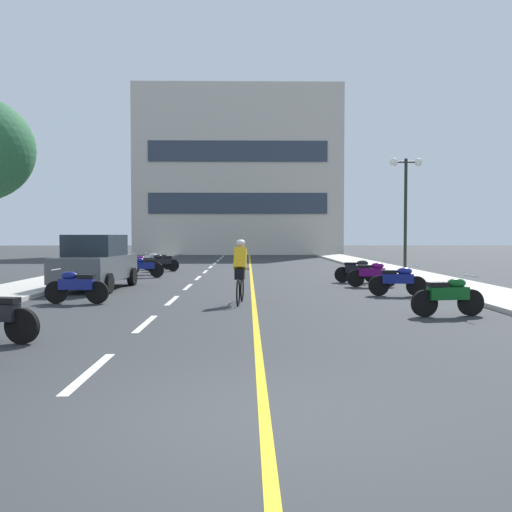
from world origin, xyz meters
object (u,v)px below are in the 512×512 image
motorcycle_3 (76,286)px  motorcycle_7 (143,267)px  parked_car_near (96,262)px  street_lamp_mid (406,189)px  motorcycle_5 (372,274)px  cyclist_rider (240,270)px  motorcycle_8 (144,264)px  motorcycle_10 (157,261)px  motorcycle_4 (398,280)px  motorcycle_2 (448,295)px  motorcycle_6 (357,270)px  motorcycle_9 (162,262)px

motorcycle_3 → motorcycle_7: size_ratio=1.01×
parked_car_near → street_lamp_mid: bearing=27.4°
motorcycle_5 → cyclist_rider: size_ratio=0.96×
motorcycle_8 → motorcycle_10: same height
street_lamp_mid → cyclist_rider: bearing=-125.4°
motorcycle_10 → motorcycle_4: bearing=-54.2°
motorcycle_7 → motorcycle_2: bearing=-51.8°
motorcycle_5 → motorcycle_6: size_ratio=1.00×
parked_car_near → motorcycle_7: 4.95m
motorcycle_4 → cyclist_rider: bearing=-160.1°
street_lamp_mid → motorcycle_8: bearing=178.0°
motorcycle_5 → motorcycle_6: 1.81m
motorcycle_4 → motorcycle_7: 11.41m
motorcycle_2 → motorcycle_3: bearing=164.9°
motorcycle_6 → motorcycle_10: same height
motorcycle_2 → cyclist_rider: (-4.66, 2.41, 0.41)m
parked_car_near → motorcycle_9: parked_car_near is taller
motorcycle_3 → motorcycle_10: bearing=91.0°
motorcycle_4 → motorcycle_8: 12.90m
motorcycle_6 → motorcycle_8: size_ratio=1.00×
street_lamp_mid → motorcycle_4: bearing=-107.2°
motorcycle_4 → motorcycle_5: bearing=92.7°
parked_car_near → motorcycle_3: bearing=-81.9°
parked_car_near → motorcycle_10: 10.51m
motorcycle_9 → parked_car_near: bearing=-95.4°
motorcycle_4 → motorcycle_7: same height
motorcycle_4 → motorcycle_10: (-9.23, 12.78, 0.00)m
motorcycle_4 → parked_car_near: bearing=166.5°
motorcycle_3 → cyclist_rider: 4.34m
motorcycle_2 → motorcycle_5: same height
motorcycle_8 → street_lamp_mid: bearing=-2.0°
parked_car_near → motorcycle_3: parked_car_near is taller
motorcycle_5 → motorcycle_4: bearing=-87.3°
motorcycle_5 → motorcycle_9: (-8.57, 8.29, 0.00)m
street_lamp_mid → motorcycle_8: size_ratio=3.05×
motorcycle_6 → motorcycle_8: 9.94m
motorcycle_9 → motorcycle_7: bearing=-92.4°
motorcycle_4 → motorcycle_5: 2.84m
motorcycle_6 → motorcycle_8: same height
motorcycle_8 → motorcycle_5: bearing=-34.4°
motorcycle_6 → motorcycle_10: (-8.94, 8.14, 0.00)m
motorcycle_7 → cyclist_rider: cyclist_rider is taller
motorcycle_8 → cyclist_rider: (4.54, -10.74, 0.41)m
street_lamp_mid → motorcycle_4: 9.67m
motorcycle_7 → motorcycle_10: bearing=93.6°
street_lamp_mid → motorcycle_9: bearing=167.6°
motorcycle_8 → motorcycle_10: 3.73m
parked_car_near → motorcycle_10: (0.31, 10.49, -0.44)m
street_lamp_mid → motorcycle_6: street_lamp_mid is taller
motorcycle_2 → motorcycle_9: same height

